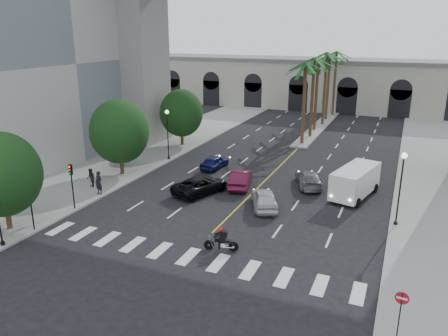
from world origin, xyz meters
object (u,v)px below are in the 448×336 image
Objects in this scene: car_a at (264,198)px; car_c at (200,185)px; do_not_enter_sign at (401,306)px; car_d at (309,179)px; pedestrian_b at (91,178)px; car_e at (215,162)px; lamp_post_right at (401,183)px; lamp_post_left_far at (168,130)px; traffic_signal_far at (72,179)px; motorcycle_rider at (222,240)px; car_b at (241,178)px; cargo_van at (355,181)px; pedestrian_a at (99,183)px; traffic_signal_near at (30,197)px.

car_a reaches higher than car_c.
do_not_enter_sign reaches higher than car_c.
car_d is 18.96m from pedestrian_b.
lamp_post_right is at bearing 160.91° from car_e.
car_a is (13.27, -8.38, -2.46)m from lamp_post_left_far.
do_not_enter_sign reaches higher than car_e.
lamp_post_left_far is 15.73m from car_d.
lamp_post_right reaches higher than do_not_enter_sign.
motorcycle_rider is (12.90, -1.49, -1.80)m from traffic_signal_far.
car_b reaches higher than car_e.
car_c is (-2.54, -2.85, -0.05)m from car_b.
car_a is 0.96× the size of car_b.
motorcycle_rider is 7.62m from car_a.
lamp_post_right is 6.09m from cargo_van.
pedestrian_b is (-1.75, 1.13, -0.16)m from pedestrian_a.
traffic_signal_near is 13.27m from motorcycle_rider.
do_not_enter_sign is (10.37, -4.56, 1.06)m from motorcycle_rider.
lamp_post_left_far is 15.89m from car_a.
lamp_post_left_far is 1.38× the size of car_e.
motorcycle_rider is at bearing -7.19° from pedestrian_a.
lamp_post_left_far is 11.47m from pedestrian_a.
car_c is 20.68m from do_not_enter_sign.
car_c is at bearing 35.28° from car_b.
lamp_post_right is at bearing 157.77° from car_a.
cargo_van reaches higher than car_a.
cargo_van is (-3.43, 4.69, -1.84)m from lamp_post_right.
motorcycle_rider is 10.19m from car_c.
pedestrian_a is at bearing 164.36° from do_not_enter_sign.
lamp_post_left_far is at bearing 119.75° from pedestrian_b.
lamp_post_right reaches higher than car_a.
pedestrian_b is at bearing -175.04° from lamp_post_right.
traffic_signal_near is 8.72m from pedestrian_b.
cargo_van is 22.30m from pedestrian_b.
pedestrian_b is (-1.95, 4.36, -1.54)m from traffic_signal_far.
car_e is (-7.37, 15.29, -0.05)m from motorcycle_rider.
car_b is (9.90, -4.66, -2.46)m from lamp_post_left_far.
traffic_signal_near is at bearing -36.72° from pedestrian_b.
pedestrian_b is at bearing 163.50° from do_not_enter_sign.
motorcycle_rider is at bearing -102.76° from cargo_van.
motorcycle_rider is at bearing 92.31° from car_b.
car_b is at bearing 65.11° from pedestrian_b.
lamp_post_left_far is 1.20× the size of car_a.
cargo_van is (6.37, 12.68, 0.67)m from motorcycle_rider.
lamp_post_left_far is 18.51m from traffic_signal_near.
traffic_signal_near is at bearing 77.78° from car_c.
car_d is (5.47, 2.44, -0.07)m from car_b.
lamp_post_left_far is at bearing -29.10° from car_d.
pedestrian_a is at bearing -171.87° from lamp_post_right.
lamp_post_left_far is 19.74m from cargo_van.
car_a is 5.02m from car_b.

